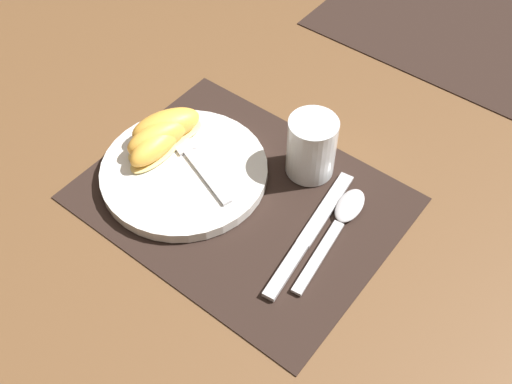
{
  "coord_description": "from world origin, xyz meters",
  "views": [
    {
      "loc": [
        0.33,
        -0.4,
        0.64
      ],
      "look_at": [
        0.02,
        0.01,
        0.02
      ],
      "focal_mm": 42.0,
      "sensor_mm": 36.0,
      "label": 1
    }
  ],
  "objects_px": {
    "plate": "(184,171)",
    "spoon": "(342,219)",
    "citrus_wedge_0": "(166,127)",
    "knife": "(309,235)",
    "fork": "(191,155)",
    "juice_glass": "(311,149)",
    "citrus_wedge_2": "(157,145)",
    "citrus_wedge_1": "(159,138)"
  },
  "relations": [
    {
      "from": "citrus_wedge_0",
      "to": "knife",
      "type": "bearing_deg",
      "value": -2.44
    },
    {
      "from": "plate",
      "to": "knife",
      "type": "height_order",
      "value": "plate"
    },
    {
      "from": "citrus_wedge_2",
      "to": "knife",
      "type": "bearing_deg",
      "value": 5.09
    },
    {
      "from": "juice_glass",
      "to": "citrus_wedge_2",
      "type": "height_order",
      "value": "juice_glass"
    },
    {
      "from": "spoon",
      "to": "citrus_wedge_0",
      "type": "distance_m",
      "value": 0.28
    },
    {
      "from": "citrus_wedge_0",
      "to": "fork",
      "type": "bearing_deg",
      "value": -9.78
    },
    {
      "from": "juice_glass",
      "to": "citrus_wedge_2",
      "type": "distance_m",
      "value": 0.22
    },
    {
      "from": "spoon",
      "to": "citrus_wedge_1",
      "type": "xyz_separation_m",
      "value": [
        -0.27,
        -0.06,
        0.03
      ]
    },
    {
      "from": "citrus_wedge_0",
      "to": "citrus_wedge_1",
      "type": "xyz_separation_m",
      "value": [
        0.01,
        -0.02,
        -0.0
      ]
    },
    {
      "from": "plate",
      "to": "juice_glass",
      "type": "relative_size",
      "value": 2.57
    },
    {
      "from": "spoon",
      "to": "citrus_wedge_0",
      "type": "height_order",
      "value": "citrus_wedge_0"
    },
    {
      "from": "citrus_wedge_2",
      "to": "fork",
      "type": "bearing_deg",
      "value": 29.86
    },
    {
      "from": "knife",
      "to": "spoon",
      "type": "distance_m",
      "value": 0.05
    },
    {
      "from": "citrus_wedge_1",
      "to": "citrus_wedge_2",
      "type": "bearing_deg",
      "value": -60.9
    },
    {
      "from": "juice_glass",
      "to": "knife",
      "type": "xyz_separation_m",
      "value": [
        0.07,
        -0.1,
        -0.04
      ]
    },
    {
      "from": "knife",
      "to": "fork",
      "type": "height_order",
      "value": "fork"
    },
    {
      "from": "juice_glass",
      "to": "plate",
      "type": "bearing_deg",
      "value": -138.25
    },
    {
      "from": "citrus_wedge_0",
      "to": "citrus_wedge_2",
      "type": "distance_m",
      "value": 0.04
    },
    {
      "from": "knife",
      "to": "citrus_wedge_2",
      "type": "distance_m",
      "value": 0.25
    },
    {
      "from": "citrus_wedge_2",
      "to": "citrus_wedge_0",
      "type": "bearing_deg",
      "value": 109.74
    },
    {
      "from": "juice_glass",
      "to": "citrus_wedge_2",
      "type": "relative_size",
      "value": 0.88
    },
    {
      "from": "juice_glass",
      "to": "knife",
      "type": "height_order",
      "value": "juice_glass"
    },
    {
      "from": "knife",
      "to": "citrus_wedge_1",
      "type": "height_order",
      "value": "citrus_wedge_1"
    },
    {
      "from": "citrus_wedge_1",
      "to": "citrus_wedge_2",
      "type": "height_order",
      "value": "citrus_wedge_1"
    },
    {
      "from": "citrus_wedge_1",
      "to": "citrus_wedge_2",
      "type": "distance_m",
      "value": 0.01
    },
    {
      "from": "plate",
      "to": "knife",
      "type": "distance_m",
      "value": 0.2
    },
    {
      "from": "fork",
      "to": "citrus_wedge_0",
      "type": "xyz_separation_m",
      "value": [
        -0.05,
        0.01,
        0.02
      ]
    },
    {
      "from": "knife",
      "to": "plate",
      "type": "bearing_deg",
      "value": -174.16
    },
    {
      "from": "spoon",
      "to": "citrus_wedge_1",
      "type": "relative_size",
      "value": 1.72
    },
    {
      "from": "fork",
      "to": "plate",
      "type": "bearing_deg",
      "value": -73.16
    },
    {
      "from": "spoon",
      "to": "citrus_wedge_2",
      "type": "bearing_deg",
      "value": -165.31
    },
    {
      "from": "knife",
      "to": "spoon",
      "type": "bearing_deg",
      "value": 67.59
    },
    {
      "from": "fork",
      "to": "citrus_wedge_0",
      "type": "relative_size",
      "value": 1.5
    },
    {
      "from": "spoon",
      "to": "fork",
      "type": "xyz_separation_m",
      "value": [
        -0.23,
        -0.05,
        0.01
      ]
    },
    {
      "from": "citrus_wedge_0",
      "to": "spoon",
      "type": "bearing_deg",
      "value": 7.55
    },
    {
      "from": "plate",
      "to": "spoon",
      "type": "relative_size",
      "value": 1.25
    },
    {
      "from": "juice_glass",
      "to": "fork",
      "type": "bearing_deg",
      "value": -145.4
    },
    {
      "from": "juice_glass",
      "to": "citrus_wedge_1",
      "type": "distance_m",
      "value": 0.22
    },
    {
      "from": "fork",
      "to": "citrus_wedge_1",
      "type": "relative_size",
      "value": 1.62
    },
    {
      "from": "plate",
      "to": "spoon",
      "type": "bearing_deg",
      "value": 17.35
    },
    {
      "from": "plate",
      "to": "juice_glass",
      "type": "height_order",
      "value": "juice_glass"
    },
    {
      "from": "citrus_wedge_0",
      "to": "citrus_wedge_1",
      "type": "height_order",
      "value": "citrus_wedge_0"
    }
  ]
}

